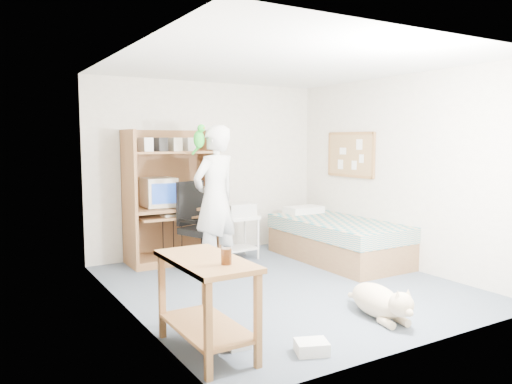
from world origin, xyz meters
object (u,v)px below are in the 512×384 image
side_desk (206,290)px  person (215,199)px  printer_cart (238,231)px  office_chair (200,237)px  dog (380,301)px  computer_hutch (171,202)px  bed (337,239)px

side_desk → person: bearing=62.1°
printer_cart → office_chair: bearing=-170.6°
office_chair → dog: office_chair is taller
computer_hutch → printer_cart: 1.02m
dog → office_chair: bearing=113.5°
computer_hutch → dog: bearing=-74.3°
person → dog: (0.59, -2.28, -0.76)m
office_chair → dog: 2.68m
computer_hutch → office_chair: 0.69m
dog → bed: bearing=69.2°
side_desk → person: person is taller
bed → printer_cart: (-1.14, 0.76, 0.11)m
bed → printer_cart: size_ratio=3.34×
office_chair → printer_cart: office_chair is taller
bed → dog: bed is taller
computer_hutch → bed: (2.00, -1.12, -0.53)m
side_desk → printer_cart: size_ratio=1.65×
dog → printer_cart: 2.74m
printer_cart → bed: bearing=-37.2°
bed → side_desk: bearing=-147.5°
side_desk → dog: bearing=-5.1°
printer_cart → person: bearing=-145.4°
person → printer_cart: 0.91m
computer_hutch → dog: 3.28m
person → printer_cart: size_ratio=3.06×
printer_cart → side_desk: bearing=-126.9°
bed → dog: (-1.13, -1.97, -0.13)m
bed → person: (-1.72, 0.31, 0.64)m
computer_hutch → side_desk: (-0.85, -2.94, -0.33)m
computer_hutch → person: person is taller
side_desk → person: (1.13, 2.13, 0.43)m
computer_hutch → person: (0.28, -0.81, 0.10)m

